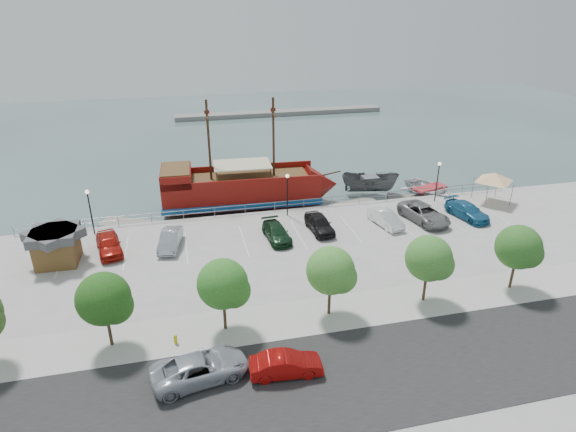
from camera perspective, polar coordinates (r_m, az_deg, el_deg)
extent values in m
plane|color=#3E5554|center=(42.26, 1.95, -4.67)|extent=(160.00, 160.00, 0.00)
cube|color=black|center=(29.36, 10.55, -17.73)|extent=(100.00, 8.00, 0.04)
cube|color=#ADADA7|center=(33.66, 6.50, -11.18)|extent=(100.00, 4.00, 0.05)
cylinder|color=slate|center=(48.23, -0.43, 1.74)|extent=(50.00, 0.06, 0.06)
cylinder|color=slate|center=(48.38, -0.43, 1.30)|extent=(50.00, 0.06, 0.06)
cube|color=gray|center=(94.92, -0.93, 12.13)|extent=(40.00, 3.00, 0.80)
cube|color=maroon|center=(51.44, -5.57, 3.08)|extent=(16.46, 5.85, 2.64)
cube|color=#155196|center=(51.76, -5.53, 2.19)|extent=(16.78, 6.17, 0.61)
cone|color=maroon|center=(52.86, 4.12, 3.73)|extent=(3.48, 5.02, 4.87)
cube|color=maroon|center=(50.67, -13.12, 4.66)|extent=(3.29, 5.21, 1.42)
cube|color=brown|center=(50.43, -13.21, 5.47)|extent=(3.06, 4.80, 0.12)
cube|color=brown|center=(51.00, -5.06, 4.55)|extent=(13.39, 5.10, 0.15)
cube|color=maroon|center=(53.16, -5.89, 5.69)|extent=(16.22, 0.99, 0.71)
cube|color=maroon|center=(48.58, -5.38, 3.90)|extent=(16.22, 0.99, 0.71)
cylinder|color=#382111|center=(50.12, -1.73, 9.21)|extent=(0.25, 0.25, 8.32)
cylinder|color=#382111|center=(49.59, -9.37, 8.73)|extent=(0.25, 0.25, 8.32)
cylinder|color=#382111|center=(49.52, -1.77, 12.04)|extent=(0.29, 3.05, 0.14)
cylinder|color=#382111|center=(48.98, -9.57, 11.58)|extent=(0.29, 3.05, 0.14)
cube|color=beige|center=(50.50, -5.47, 6.10)|extent=(6.06, 4.14, 0.12)
cylinder|color=#382111|center=(52.62, 4.91, 5.01)|extent=(2.53, 0.28, 0.60)
imported|color=#4C4E50|center=(55.37, 9.65, 3.64)|extent=(6.77, 4.57, 2.45)
imported|color=silver|center=(56.58, 16.36, 2.83)|extent=(6.30, 7.61, 1.37)
cube|color=gray|center=(49.39, -17.37, -1.08)|extent=(7.64, 4.90, 0.42)
cube|color=gray|center=(52.20, 7.35, 1.24)|extent=(6.54, 3.23, 0.36)
cube|color=slate|center=(55.43, 15.23, 1.98)|extent=(7.04, 4.25, 0.39)
cube|color=brown|center=(42.83, -25.68, -3.64)|extent=(3.12, 3.12, 2.26)
cube|color=#434346|center=(42.26, -26.01, -1.98)|extent=(3.54, 3.54, 0.72)
cylinder|color=slate|center=(54.90, 21.06, 3.17)|extent=(0.08, 0.08, 2.32)
cylinder|color=slate|center=(56.31, 23.49, 3.27)|extent=(0.08, 0.08, 2.32)
cylinder|color=slate|center=(52.72, 22.47, 2.08)|extent=(0.08, 0.08, 2.32)
cylinder|color=slate|center=(54.18, 24.96, 2.22)|extent=(0.08, 0.08, 2.32)
pyramid|color=white|center=(53.85, 23.35, 4.73)|extent=(4.74, 4.74, 0.95)
imported|color=#9AA1AB|center=(28.48, -10.39, -17.28)|extent=(5.76, 3.43, 1.50)
imported|color=#9A0C0A|center=(28.35, -0.23, -17.20)|extent=(4.24, 1.77, 1.36)
cylinder|color=#C4BF0E|center=(31.41, -13.18, -14.15)|extent=(0.21, 0.21, 0.54)
sphere|color=#C4BF0E|center=(31.23, -13.23, -13.74)|extent=(0.23, 0.23, 0.23)
cylinder|color=black|center=(46.31, -22.31, 0.24)|extent=(0.12, 0.12, 4.00)
sphere|color=#FFF2CC|center=(45.56, -22.72, 2.65)|extent=(0.36, 0.36, 0.36)
cylinder|color=black|center=(46.66, -0.08, 2.33)|extent=(0.12, 0.12, 4.00)
sphere|color=#FFF2CC|center=(45.91, -0.08, 4.76)|extent=(0.36, 0.36, 0.36)
cylinder|color=black|center=(52.44, 17.24, 3.74)|extent=(0.12, 0.12, 4.00)
sphere|color=#FFF2CC|center=(51.77, 17.53, 5.91)|extent=(0.36, 0.36, 0.36)
cylinder|color=#473321|center=(31.93, -20.39, -12.59)|extent=(0.20, 0.20, 2.20)
sphere|color=#1E4A15|center=(30.67, -21.02, -9.13)|extent=(3.20, 3.20, 3.20)
sphere|color=#1E4A15|center=(30.54, -19.84, -9.99)|extent=(2.20, 2.20, 2.20)
cylinder|color=#473321|center=(31.58, -7.52, -11.50)|extent=(0.20, 0.20, 2.20)
sphere|color=#2C6720|center=(30.30, -7.75, -7.97)|extent=(3.20, 3.20, 3.20)
sphere|color=#2C6720|center=(30.31, -6.51, -8.79)|extent=(2.20, 2.20, 2.20)
cylinder|color=#473321|center=(32.76, 4.91, -9.90)|extent=(0.20, 0.20, 2.20)
sphere|color=#3E782D|center=(31.52, 5.06, -6.45)|extent=(3.20, 3.20, 3.20)
sphere|color=#3E782D|center=(31.66, 6.24, -7.20)|extent=(2.20, 2.20, 2.20)
cylinder|color=#473321|center=(35.31, 15.90, -8.09)|extent=(0.20, 0.20, 2.20)
sphere|color=#376D29|center=(34.16, 16.34, -4.83)|extent=(3.20, 3.20, 3.20)
sphere|color=#376D29|center=(34.42, 17.37, -5.51)|extent=(2.20, 2.20, 2.20)
cylinder|color=#473321|center=(38.96, 25.03, -6.34)|extent=(0.20, 0.20, 2.20)
sphere|color=#2A5A1F|center=(37.93, 25.64, -3.34)|extent=(3.20, 3.20, 3.20)
sphere|color=#2A5A1F|center=(38.27, 26.51, -3.95)|extent=(2.20, 2.20, 2.20)
imported|color=#A9180D|center=(42.96, -20.48, -3.12)|extent=(2.80, 4.94, 1.58)
imported|color=#929BA5|center=(42.32, -13.78, -2.74)|extent=(2.32, 4.59, 1.44)
imported|color=#13311B|center=(42.47, -1.36, -1.97)|extent=(2.24, 4.69, 1.32)
imported|color=black|center=(44.01, 3.75, -0.88)|extent=(2.11, 4.61, 1.53)
imported|color=white|center=(45.99, 11.49, -0.27)|extent=(2.33, 4.50, 1.41)
imported|color=slate|center=(47.71, 15.82, 0.30)|extent=(3.70, 6.10, 1.58)
imported|color=#20628E|center=(49.81, 20.47, 0.59)|extent=(2.98, 5.26, 1.44)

